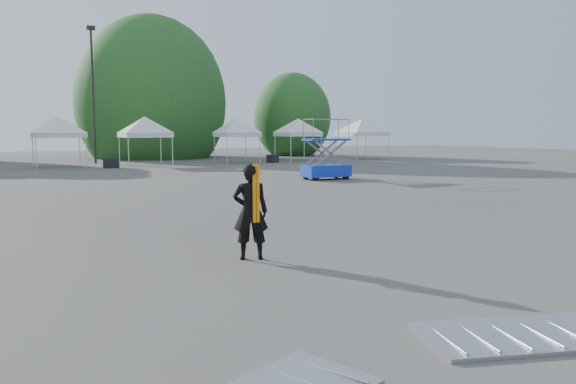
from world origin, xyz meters
name	(u,v)px	position (x,y,z in m)	size (l,w,h in m)	color
ground	(204,250)	(0.00, 0.00, 0.00)	(120.00, 120.00, 0.00)	#474442
light_pole_east	(93,87)	(3.00, 32.00, 5.52)	(0.60, 0.25, 9.80)	black
tree_mid_e	(152,102)	(9.00, 39.00, 4.84)	(5.12, 5.12, 7.79)	#382314
tree_far_e	(292,117)	(22.00, 37.00, 3.63)	(3.84, 3.84, 5.84)	#382314
tent_e	(58,120)	(0.22, 28.74, 3.06)	(4.47, 4.47, 3.88)	silver
tent_f	(145,121)	(5.54, 27.45, 3.06)	(4.37, 4.37, 3.88)	silver
tent_g	(237,121)	(12.42, 27.89, 3.06)	(3.92, 3.92, 3.88)	silver
tent_h	(298,122)	(17.80, 28.29, 3.06)	(4.10, 4.10, 3.88)	silver
tent_extra_8	(362,122)	(23.32, 27.40, 3.06)	(4.73, 4.73, 3.88)	silver
man	(250,212)	(0.49, -1.20, 0.90)	(0.77, 0.65, 1.80)	black
scissor_lift	(326,149)	(10.83, 12.81, 1.49)	(2.31, 1.18, 2.96)	#0E3BB7
barrier_mid	(521,334)	(1.65, -6.35, 0.04)	(2.57, 1.82, 0.07)	#9EA0A5
crate_mid	(111,163)	(3.05, 26.29, 0.31)	(0.80, 0.62, 0.62)	black
crate_east	(273,159)	(14.90, 26.93, 0.30)	(0.77, 0.60, 0.60)	black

